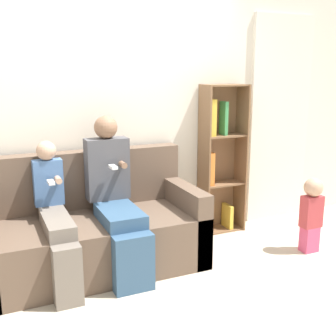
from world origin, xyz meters
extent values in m
plane|color=beige|center=(0.00, 0.00, 0.00)|extent=(14.00, 14.00, 0.00)
cube|color=silver|center=(0.00, 1.00, 1.27)|extent=(10.00, 0.06, 2.55)
cube|color=silver|center=(1.96, 0.95, 1.14)|extent=(0.78, 0.04, 2.27)
cube|color=brown|center=(-0.32, 0.41, 0.23)|extent=(1.85, 0.70, 0.46)
cube|color=brown|center=(-0.32, 0.85, 0.49)|extent=(1.85, 0.17, 0.98)
cube|color=brown|center=(0.53, 0.41, 0.33)|extent=(0.15, 0.70, 0.67)
cube|color=#335170|center=(-0.13, 0.00, 0.23)|extent=(0.32, 0.12, 0.46)
cube|color=#335170|center=(-0.13, 0.32, 0.52)|extent=(0.32, 0.52, 0.11)
cube|color=#4C4C51|center=(-0.13, 0.66, 0.84)|extent=(0.37, 0.17, 0.54)
sphere|color=#8C664C|center=(-0.13, 0.66, 1.21)|extent=(0.20, 0.20, 0.20)
cylinder|color=#8C664C|center=(-0.03, 0.53, 0.90)|extent=(0.05, 0.10, 0.05)
cube|color=white|center=(-0.13, 0.48, 0.90)|extent=(0.05, 0.12, 0.02)
cube|color=#70665B|center=(-0.64, 0.00, 0.23)|extent=(0.20, 0.12, 0.46)
cube|color=#70665B|center=(-0.64, 0.35, 0.52)|extent=(0.20, 0.57, 0.11)
cube|color=#476B9E|center=(-0.64, 0.69, 0.77)|extent=(0.24, 0.11, 0.39)
sphere|color=tan|center=(-0.64, 0.69, 1.04)|extent=(0.16, 0.16, 0.16)
cylinder|color=tan|center=(-0.57, 0.58, 0.81)|extent=(0.05, 0.10, 0.05)
cube|color=white|center=(-0.64, 0.53, 0.81)|extent=(0.05, 0.12, 0.02)
cube|color=#DB4C75|center=(1.64, 0.02, 0.12)|extent=(0.15, 0.12, 0.25)
cube|color=#B73D42|center=(1.64, 0.02, 0.40)|extent=(0.19, 0.12, 0.30)
sphere|color=tan|center=(1.64, 0.02, 0.63)|extent=(0.18, 0.18, 0.18)
cube|color=brown|center=(0.94, 0.84, 0.77)|extent=(0.02, 0.25, 1.55)
cube|color=brown|center=(1.38, 0.84, 0.77)|extent=(0.02, 0.25, 1.55)
cube|color=brown|center=(1.16, 0.95, 0.77)|extent=(0.46, 0.02, 1.55)
cube|color=brown|center=(1.16, 0.84, 0.01)|extent=(0.43, 0.22, 0.02)
cube|color=brown|center=(1.16, 0.84, 0.52)|extent=(0.43, 0.22, 0.02)
cube|color=brown|center=(1.16, 0.84, 1.03)|extent=(0.43, 0.22, 0.02)
cube|color=brown|center=(1.16, 0.84, 1.54)|extent=(0.43, 0.22, 0.02)
cube|color=#429956|center=(1.16, 0.84, 1.21)|extent=(0.04, 0.12, 0.34)
cube|color=orange|center=(1.00, 0.84, 0.70)|extent=(0.05, 0.16, 0.34)
cube|color=gold|center=(1.24, 0.84, 0.15)|extent=(0.04, 0.18, 0.25)
cube|color=gold|center=(1.00, 0.84, 1.22)|extent=(0.07, 0.14, 0.37)
camera|label=1|loc=(-1.12, -2.85, 1.69)|focal=45.00mm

